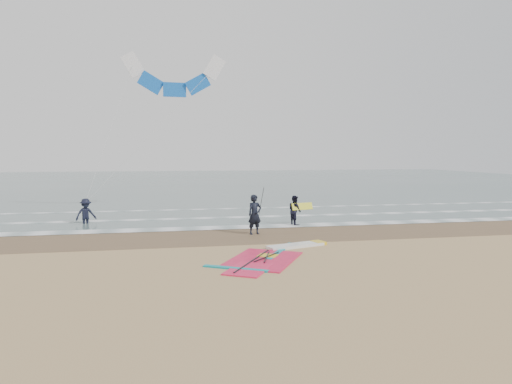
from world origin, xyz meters
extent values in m
plane|color=tan|center=(0.00, 0.00, 0.00)|extent=(120.00, 120.00, 0.00)
cube|color=#47605E|center=(0.00, 48.00, 0.01)|extent=(120.00, 80.00, 0.02)
cube|color=brown|center=(0.00, 6.00, 0.00)|extent=(120.00, 5.00, 0.01)
cube|color=white|center=(0.00, 8.20, 0.03)|extent=(120.00, 1.20, 0.02)
cube|color=white|center=(0.00, 12.00, 0.03)|extent=(120.00, 0.70, 0.02)
cube|color=white|center=(0.00, 16.50, 0.03)|extent=(120.00, 0.50, 0.01)
cube|color=white|center=(1.11, 2.69, 0.06)|extent=(2.68, 1.42, 0.13)
cube|color=yellow|center=(2.26, 3.06, 0.07)|extent=(0.64, 0.74, 0.14)
cube|color=#E91D4B|center=(-0.77, 0.61, 0.02)|extent=(3.66, 4.04, 0.04)
cube|color=#E91D4B|center=(-1.56, -0.75, 0.02)|extent=(2.02, 2.25, 0.05)
cube|color=#0C8C99|center=(0.27, 1.96, 0.03)|extent=(1.87, 3.01, 0.05)
cube|color=#0C8C99|center=(-1.97, -0.54, 0.03)|extent=(2.19, 1.40, 0.05)
cube|color=yellow|center=(-0.46, 1.13, 0.03)|extent=(0.95, 0.91, 0.05)
cylinder|color=black|center=(-1.19, 0.40, 0.05)|extent=(1.93, 3.29, 0.06)
cylinder|color=black|center=(-0.56, 0.82, 0.07)|extent=(1.29, 1.42, 0.04)
cylinder|color=black|center=(-0.56, 0.82, 0.07)|extent=(0.62, 1.80, 0.04)
imported|color=black|center=(-0.04, 6.04, 0.99)|extent=(0.83, 0.66, 1.98)
imported|color=black|center=(2.72, 8.51, 0.83)|extent=(0.82, 0.95, 1.66)
imported|color=black|center=(-8.85, 11.10, 0.90)|extent=(1.34, 1.15, 1.80)
cylinder|color=black|center=(0.26, 6.04, 1.45)|extent=(0.17, 0.86, 1.82)
cube|color=yellow|center=(3.12, 8.41, 1.05)|extent=(1.30, 0.51, 0.39)
cube|color=white|center=(-6.39, 15.62, 9.83)|extent=(1.60, 0.27, 1.80)
cube|color=blue|center=(-5.26, 15.62, 8.69)|extent=(1.80, 0.29, 1.59)
cube|color=blue|center=(-3.70, 15.62, 8.27)|extent=(1.53, 0.26, 0.96)
cube|color=blue|center=(-2.15, 15.62, 8.69)|extent=(1.80, 0.29, 1.59)
cube|color=white|center=(-1.01, 15.62, 9.83)|extent=(1.60, 0.27, 1.80)
cylinder|color=beige|center=(-7.62, 13.36, 5.52)|extent=(2.48, 4.54, 8.62)
cylinder|color=beige|center=(-4.93, 13.36, 5.52)|extent=(7.86, 4.54, 8.62)
camera|label=1|loc=(-4.22, -15.94, 4.02)|focal=32.00mm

